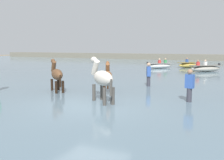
{
  "coord_description": "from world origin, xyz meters",
  "views": [
    {
      "loc": [
        4.85,
        -8.49,
        2.49
      ],
      "look_at": [
        -0.79,
        3.6,
        0.83
      ],
      "focal_mm": 43.0,
      "sensor_mm": 36.0,
      "label": 1
    }
  ],
  "objects": [
    {
      "name": "person_onlooker_left",
      "position": [
        3.22,
        2.19,
        0.87
      ],
      "size": [
        0.36,
        0.28,
        1.63
      ],
      "color": "#383842",
      "rests_on": "ground"
    },
    {
      "name": "far_shoreline",
      "position": [
        0.0,
        36.3,
        0.63
      ],
      "size": [
        80.0,
        2.4,
        1.27
      ],
      "primitive_type": "cube",
      "color": "#706B5B",
      "rests_on": "ground"
    },
    {
      "name": "horse_flank_pinto",
      "position": [
        0.13,
        0.73,
        1.23
      ],
      "size": [
        1.69,
        1.46,
        2.08
      ],
      "color": "beige",
      "rests_on": "ground"
    },
    {
      "name": "boat_mid_outer",
      "position": [
        -2.21,
        17.91,
        0.6
      ],
      "size": [
        2.54,
        2.63,
        1.0
      ],
      "color": "silver",
      "rests_on": "water_surface"
    },
    {
      "name": "ground_plane",
      "position": [
        0.0,
        0.0,
        0.0
      ],
      "size": [
        120.0,
        120.0,
        0.0
      ],
      "primitive_type": "plane",
      "color": "#84755B"
    },
    {
      "name": "person_wading_close",
      "position": [
        0.5,
        5.57,
        0.87
      ],
      "size": [
        0.32,
        0.37,
        1.63
      ],
      "color": "#383842",
      "rests_on": "ground"
    },
    {
      "name": "water_surface",
      "position": [
        0.0,
        10.0,
        0.16
      ],
      "size": [
        90.0,
        90.0,
        0.33
      ],
      "primitive_type": "cube",
      "color": "slate",
      "rests_on": "ground"
    },
    {
      "name": "horse_lead_chestnut",
      "position": [
        -0.66,
        2.83,
        1.06
      ],
      "size": [
        0.98,
        1.59,
        1.79
      ],
      "color": "brown",
      "rests_on": "ground"
    },
    {
      "name": "boat_near_starboard",
      "position": [
        2.42,
        16.06,
        0.62
      ],
      "size": [
        2.76,
        2.7,
        1.04
      ],
      "color": "#B2AD9E",
      "rests_on": "water_surface"
    },
    {
      "name": "boat_near_port",
      "position": [
        0.22,
        20.13,
        0.61
      ],
      "size": [
        2.07,
        2.51,
        1.02
      ],
      "color": "gold",
      "rests_on": "water_surface"
    },
    {
      "name": "horse_trailing_bay",
      "position": [
        -3.02,
        2.04,
        1.12
      ],
      "size": [
        1.52,
        1.36,
        1.89
      ],
      "color": "brown",
      "rests_on": "ground"
    }
  ]
}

